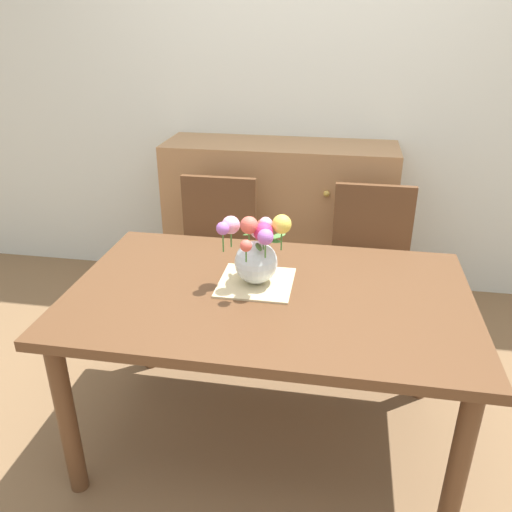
{
  "coord_description": "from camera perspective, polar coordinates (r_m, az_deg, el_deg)",
  "views": [
    {
      "loc": [
        0.25,
        -1.73,
        1.7
      ],
      "look_at": [
        -0.06,
        0.05,
        0.85
      ],
      "focal_mm": 36.27,
      "sensor_mm": 36.0,
      "label": 1
    }
  ],
  "objects": [
    {
      "name": "back_wall",
      "position": [
        3.35,
        5.93,
        19.84
      ],
      "size": [
        7.0,
        0.1,
        2.8
      ],
      "primitive_type": "cube",
      "color": "silver",
      "rests_on": "ground_plane"
    },
    {
      "name": "ground_plane",
      "position": [
        2.44,
        1.24,
        -19.14
      ],
      "size": [
        12.0,
        12.0,
        0.0
      ],
      "primitive_type": "plane",
      "color": "brown"
    },
    {
      "name": "chair_left",
      "position": [
        2.89,
        -4.49,
        0.88
      ],
      "size": [
        0.42,
        0.42,
        0.9
      ],
      "rotation": [
        0.0,
        0.0,
        3.14
      ],
      "color": "brown",
      "rests_on": "ground_plane"
    },
    {
      "name": "flower_vase",
      "position": [
        1.99,
        0.06,
        0.57
      ],
      "size": [
        0.27,
        0.27,
        0.29
      ],
      "color": "silver",
      "rests_on": "placemat"
    },
    {
      "name": "chair_right",
      "position": [
        2.81,
        12.49,
        -0.36
      ],
      "size": [
        0.42,
        0.42,
        0.9
      ],
      "rotation": [
        0.0,
        0.0,
        3.14
      ],
      "color": "brown",
      "rests_on": "ground_plane"
    },
    {
      "name": "dresser",
      "position": [
        3.31,
        2.51,
        3.81
      ],
      "size": [
        1.4,
        0.47,
        1.0
      ],
      "color": "#9E7047",
      "rests_on": "ground_plane"
    },
    {
      "name": "dining_table",
      "position": [
        2.04,
        1.41,
        -6.07
      ],
      "size": [
        1.54,
        0.96,
        0.73
      ],
      "color": "brown",
      "rests_on": "ground_plane"
    },
    {
      "name": "placemat",
      "position": [
        2.05,
        0.0,
        -2.94
      ],
      "size": [
        0.29,
        0.29,
        0.01
      ],
      "primitive_type": "cube",
      "color": "#CCB789",
      "rests_on": "dining_table"
    }
  ]
}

